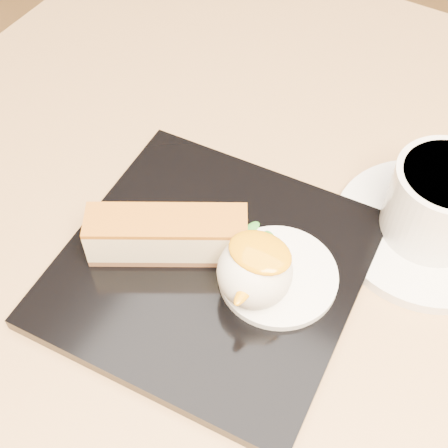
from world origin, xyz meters
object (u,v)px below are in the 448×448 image
Objects in this scene: dessert_plate at (211,268)px; saucer at (427,231)px; table at (267,355)px; cheesecake at (167,235)px; ice_cream_scoop at (255,272)px; coffee_cup at (442,201)px.

saucer is at bearing 42.48° from dessert_plate.
dessert_plate is (-0.04, -0.03, 0.16)m from table.
ice_cream_scoop reaches higher than cheesecake.
coffee_cup is at bearing 42.13° from dessert_plate.
dessert_plate is at bearing -21.90° from cheesecake.
dessert_plate is at bearing -146.85° from coffee_cup.
dessert_plate reaches higher than saucer.
dessert_plate is at bearing -144.20° from table.
coffee_cup is at bearing 44.72° from table.
dessert_plate is 0.05m from ice_cream_scoop.
ice_cream_scoop is at bearing -7.13° from dessert_plate.
table is at bearing 85.87° from ice_cream_scoop.
dessert_plate is at bearing -137.52° from saucer.
ice_cream_scoop is 0.16m from saucer.
table is 3.64× the size of dessert_plate.
saucer is 0.04m from coffee_cup.
cheesecake is 0.08m from ice_cream_scoop.
coffee_cup is at bearing 6.71° from cheesecake.
cheesecake is 0.21m from coffee_cup.
ice_cream_scoop is (0.08, 0.00, 0.01)m from cheesecake.
table is 0.17m from dessert_plate.
ice_cream_scoop is at bearing -126.13° from saucer.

